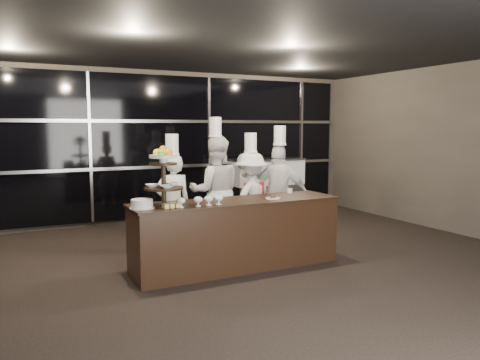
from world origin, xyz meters
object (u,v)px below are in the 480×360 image
display_stand (163,172)px  layer_cake (142,204)px  buffet_counter (237,234)px  chef_c (250,198)px  chef_b (216,191)px  display_case (265,185)px  chef_d (279,194)px  chef_a (173,202)px

display_stand → layer_cake: (-0.29, -0.05, -0.37)m
buffet_counter → chef_c: bearing=53.3°
display_stand → layer_cake: 0.47m
display_stand → chef_c: bearing=29.3°
chef_b → layer_cake: bearing=-139.9°
display_case → chef_d: bearing=-114.3°
display_case → chef_a: chef_a is taller
layer_cake → chef_b: (1.53, 1.29, -0.09)m
layer_cake → chef_d: bearing=19.4°
display_case → chef_c: size_ratio=0.86×
chef_b → chef_c: bearing=-29.2°
chef_d → layer_cake: bearing=-160.6°
chef_b → display_case: bearing=41.7°
buffet_counter → layer_cake: layer_cake is taller
layer_cake → chef_d: size_ratio=0.16×
display_stand → display_case: display_stand is taller
buffet_counter → display_case: (2.10, 2.90, 0.22)m
chef_d → buffet_counter: bearing=-144.9°
display_case → chef_a: 3.23m
layer_cake → chef_b: bearing=40.1°
display_stand → chef_c: (1.72, 0.97, -0.58)m
chef_a → chef_d: bearing=-7.5°
chef_a → chef_b: 0.81m
chef_c → chef_b: bearing=150.8°
display_stand → chef_d: size_ratio=0.39×
chef_b → chef_c: 0.57m
chef_b → chef_d: bearing=-24.6°
buffet_counter → chef_d: 1.46m
buffet_counter → display_stand: size_ratio=3.81×
chef_a → chef_b: chef_b is taller
chef_c → chef_d: size_ratio=0.94×
buffet_counter → layer_cake: size_ratio=9.47×
display_stand → layer_cake: size_ratio=2.48×
chef_a → chef_d: (1.70, -0.22, 0.04)m
chef_c → chef_d: 0.47m
buffet_counter → display_stand: (-1.00, -0.00, 0.87)m
buffet_counter → chef_a: size_ratio=1.59×
display_case → chef_b: bearing=-138.3°
layer_cake → chef_a: 1.34m
buffet_counter → layer_cake: bearing=-177.8°
buffet_counter → chef_b: 1.33m
display_stand → chef_d: bearing=20.7°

